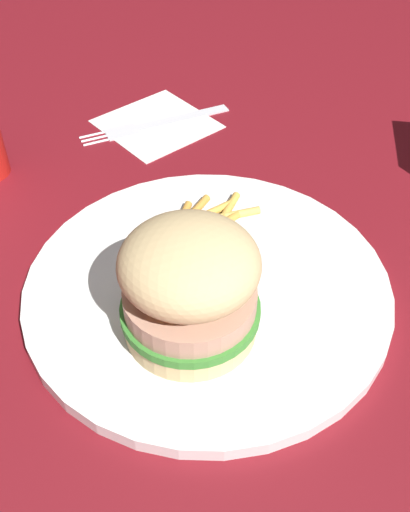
{
  "coord_description": "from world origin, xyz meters",
  "views": [
    {
      "loc": [
        -0.32,
        0.15,
        0.36
      ],
      "look_at": [
        -0.02,
        0.0,
        0.04
      ],
      "focal_mm": 42.28,
      "sensor_mm": 36.0,
      "label": 1
    }
  ],
  "objects_px": {
    "fries_pile": "(206,227)",
    "napkin": "(157,124)",
    "sandwich": "(190,285)",
    "fork": "(155,122)",
    "plate": "(205,289)"
  },
  "relations": [
    {
      "from": "fries_pile",
      "to": "fork",
      "type": "distance_m",
      "value": 0.2
    },
    {
      "from": "plate",
      "to": "sandwich",
      "type": "xyz_separation_m",
      "value": [
        -0.04,
        0.03,
        0.05
      ]
    },
    {
      "from": "plate",
      "to": "sandwich",
      "type": "distance_m",
      "value": 0.07
    },
    {
      "from": "sandwich",
      "to": "napkin",
      "type": "xyz_separation_m",
      "value": [
        0.29,
        -0.1,
        -0.06
      ]
    },
    {
      "from": "plate",
      "to": "fries_pile",
      "type": "height_order",
      "value": "fries_pile"
    },
    {
      "from": "sandwich",
      "to": "napkin",
      "type": "bearing_deg",
      "value": -18.3
    },
    {
      "from": "plate",
      "to": "fork",
      "type": "bearing_deg",
      "value": -14.28
    },
    {
      "from": "fries_pile",
      "to": "napkin",
      "type": "bearing_deg",
      "value": -10.65
    },
    {
      "from": "fries_pile",
      "to": "napkin",
      "type": "height_order",
      "value": "fries_pile"
    },
    {
      "from": "napkin",
      "to": "sandwich",
      "type": "bearing_deg",
      "value": 161.7
    },
    {
      "from": "sandwich",
      "to": "fries_pile",
      "type": "distance_m",
      "value": 0.12
    },
    {
      "from": "sandwich",
      "to": "fork",
      "type": "distance_m",
      "value": 0.31
    },
    {
      "from": "sandwich",
      "to": "napkin",
      "type": "relative_size",
      "value": 0.92
    },
    {
      "from": "napkin",
      "to": "plate",
      "type": "bearing_deg",
      "value": 165.38
    },
    {
      "from": "plate",
      "to": "fries_pile",
      "type": "distance_m",
      "value": 0.07
    }
  ]
}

